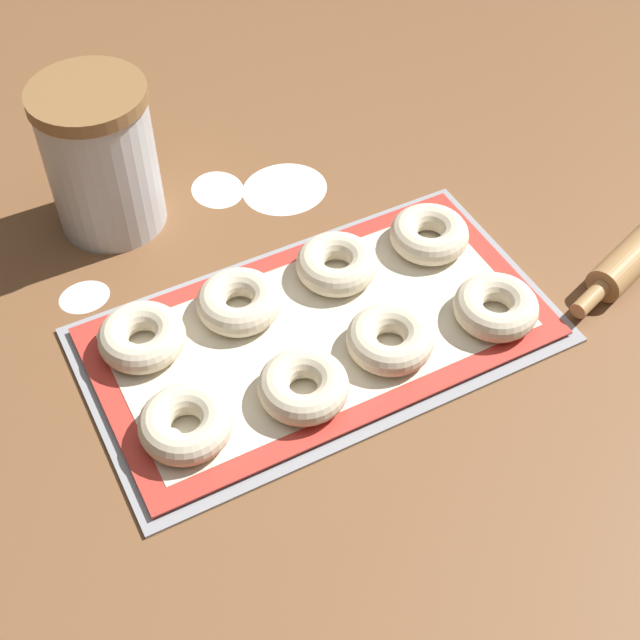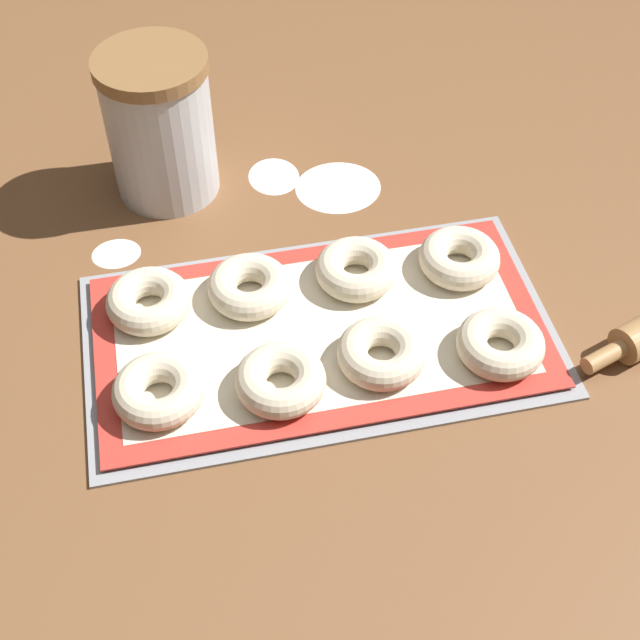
{
  "view_description": "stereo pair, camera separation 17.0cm",
  "coord_description": "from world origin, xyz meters",
  "views": [
    {
      "loc": [
        -0.3,
        -0.54,
        0.74
      ],
      "look_at": [
        -0.01,
        0.02,
        0.03
      ],
      "focal_mm": 50.0,
      "sensor_mm": 36.0,
      "label": 1
    },
    {
      "loc": [
        -0.14,
        -0.6,
        0.74
      ],
      "look_at": [
        -0.01,
        0.02,
        0.03
      ],
      "focal_mm": 50.0,
      "sensor_mm": 36.0,
      "label": 2
    }
  ],
  "objects": [
    {
      "name": "flour_patch_near",
      "position": [
        -0.01,
        0.29,
        0.0
      ],
      "size": [
        0.07,
        0.07,
        0.0
      ],
      "color": "white",
      "rests_on": "ground_plane"
    },
    {
      "name": "baking_mat",
      "position": [
        -0.01,
        0.02,
        0.01
      ],
      "size": [
        0.48,
        0.26,
        0.0
      ],
      "color": "red",
      "rests_on": "baking_tray"
    },
    {
      "name": "bagel_front_mid_right",
      "position": [
        0.05,
        -0.04,
        0.03
      ],
      "size": [
        0.09,
        0.09,
        0.03
      ],
      "color": "beige",
      "rests_on": "baking_mat"
    },
    {
      "name": "baking_tray",
      "position": [
        -0.01,
        0.02,
        0.0
      ],
      "size": [
        0.51,
        0.28,
        0.01
      ],
      "color": "#93969B",
      "rests_on": "ground_plane"
    },
    {
      "name": "flour_patch_side",
      "position": [
        0.07,
        0.26,
        0.0
      ],
      "size": [
        0.11,
        0.1,
        0.0
      ],
      "color": "white",
      "rests_on": "ground_plane"
    },
    {
      "name": "bagel_back_far_right",
      "position": [
        0.17,
        0.08,
        0.03
      ],
      "size": [
        0.09,
        0.09,
        0.03
      ],
      "color": "beige",
      "rests_on": "baking_mat"
    },
    {
      "name": "bagel_front_mid_left",
      "position": [
        -0.06,
        -0.05,
        0.03
      ],
      "size": [
        0.09,
        0.09,
        0.03
      ],
      "color": "beige",
      "rests_on": "baking_mat"
    },
    {
      "name": "flour_patch_far",
      "position": [
        -0.22,
        0.19,
        0.0
      ],
      "size": [
        0.06,
        0.05,
        0.0
      ],
      "color": "white",
      "rests_on": "ground_plane"
    },
    {
      "name": "bagel_back_far_left",
      "position": [
        -0.18,
        0.08,
        0.03
      ],
      "size": [
        0.09,
        0.09,
        0.03
      ],
      "color": "beige",
      "rests_on": "baking_mat"
    },
    {
      "name": "bagel_front_far_left",
      "position": [
        -0.18,
        -0.04,
        0.03
      ],
      "size": [
        0.09,
        0.09,
        0.03
      ],
      "color": "beige",
      "rests_on": "baking_mat"
    },
    {
      "name": "bagel_back_mid_right",
      "position": [
        0.05,
        0.08,
        0.03
      ],
      "size": [
        0.09,
        0.09,
        0.03
      ],
      "color": "beige",
      "rests_on": "baking_mat"
    },
    {
      "name": "flour_canister",
      "position": [
        -0.14,
        0.3,
        0.09
      ],
      "size": [
        0.13,
        0.13,
        0.19
      ],
      "color": "silver",
      "rests_on": "ground_plane"
    },
    {
      "name": "ground_plane",
      "position": [
        0.0,
        0.0,
        0.0
      ],
      "size": [
        2.8,
        2.8,
        0.0
      ],
      "primitive_type": "plane",
      "color": "brown"
    },
    {
      "name": "bagel_back_mid_left",
      "position": [
        -0.07,
        0.08,
        0.03
      ],
      "size": [
        0.09,
        0.09,
        0.03
      ],
      "color": "beige",
      "rests_on": "baking_mat"
    },
    {
      "name": "bagel_front_far_right",
      "position": [
        0.17,
        -0.06,
        0.03
      ],
      "size": [
        0.09,
        0.09,
        0.03
      ],
      "color": "beige",
      "rests_on": "baking_mat"
    }
  ]
}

